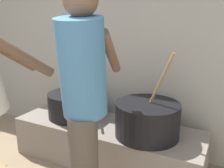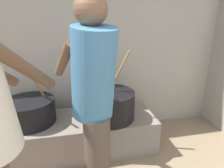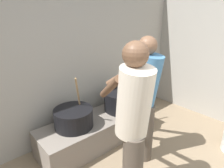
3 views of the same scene
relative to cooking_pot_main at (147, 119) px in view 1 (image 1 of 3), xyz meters
name	(u,v)px [view 1 (image 1 of 3)]	position (x,y,z in m)	size (l,w,h in m)	color
block_enclosure_rear	(85,36)	(-0.98, 0.55, 0.65)	(5.47, 0.20, 2.40)	#9E998E
hearth_ledge	(107,143)	(-0.42, 0.03, -0.35)	(1.86, 0.60, 0.40)	slate
cooking_pot_main	(147,119)	(0.00, 0.00, 0.00)	(0.56, 0.56, 0.75)	black
cooking_pot_secondary	(73,105)	(-0.84, 0.07, -0.02)	(0.52, 0.52, 0.71)	black
cook_in_blue_shirt	(83,94)	(-0.23, -0.63, 0.38)	(0.49, 0.73, 1.61)	#4C4238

